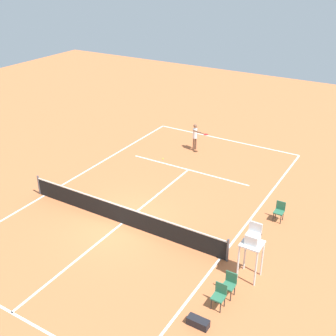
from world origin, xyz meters
TOP-DOWN VIEW (x-y plane):
  - ground_plane at (0.00, 0.00)m, footprint 60.00×60.00m
  - court_lines at (0.00, 0.00)m, footprint 10.12×23.67m
  - tennis_net at (0.00, 0.00)m, footprint 10.72×0.10m
  - player_serving at (0.99, -9.20)m, footprint 1.26×0.75m
  - tennis_ball at (2.03, -6.94)m, footprint 0.07×0.07m
  - umpire_chair at (-6.43, 0.43)m, footprint 0.80×0.80m
  - courtside_chair_near at (-6.09, 2.48)m, footprint 0.44×0.46m
  - courtside_chair_mid at (-6.16, -4.02)m, footprint 0.44×0.46m
  - courtside_chair_far at (-6.16, 1.76)m, footprint 0.44×0.46m
  - equipment_bag at (-5.87, 3.64)m, footprint 0.76×0.32m

SIDE VIEW (x-z plane):
  - ground_plane at x=0.00m, z-range 0.00..0.00m
  - court_lines at x=0.00m, z-range 0.00..0.01m
  - tennis_ball at x=2.03m, z-range 0.00..0.07m
  - equipment_bag at x=-5.87m, z-range 0.00..0.30m
  - tennis_net at x=0.00m, z-range -0.04..1.03m
  - courtside_chair_near at x=-6.09m, z-range 0.06..1.01m
  - courtside_chair_mid at x=-6.16m, z-range 0.06..1.01m
  - courtside_chair_far at x=-6.16m, z-range 0.06..1.01m
  - player_serving at x=0.99m, z-range 0.17..1.90m
  - umpire_chair at x=-6.43m, z-range 0.40..2.81m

